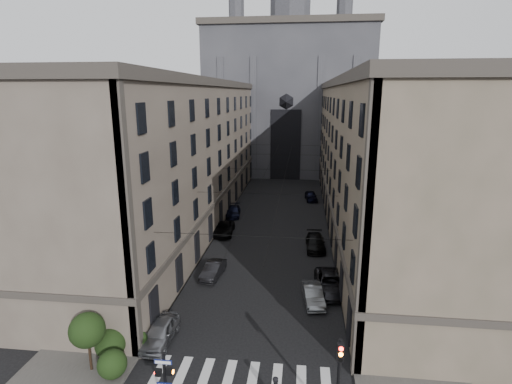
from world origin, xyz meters
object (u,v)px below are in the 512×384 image
at_px(pedestrian_signal_left, 165,380).
at_px(car_right_far, 311,196).
at_px(gothic_tower, 289,90).
at_px(car_left_near, 160,332).
at_px(car_left_midfar, 224,229).
at_px(car_right_midnear, 330,283).
at_px(traffic_light_right, 339,373).
at_px(car_left_midnear, 213,270).
at_px(car_left_far, 233,211).
at_px(car_right_midfar, 315,243).
at_px(car_right_near, 313,295).

relative_size(pedestrian_signal_left, car_right_far, 0.91).
relative_size(gothic_tower, car_left_near, 12.76).
height_order(gothic_tower, car_left_midfar, gothic_tower).
bearing_deg(car_left_near, car_right_midnear, 36.72).
xyz_separation_m(pedestrian_signal_left, traffic_light_right, (9.11, 0.42, 0.97)).
bearing_deg(car_left_midnear, car_left_near, -91.29).
distance_m(pedestrian_signal_left, car_left_far, 36.67).
height_order(car_left_midnear, car_right_far, car_right_far).
bearing_deg(gothic_tower, car_left_midfar, -97.78).
bearing_deg(car_left_midnear, car_right_midfar, 46.18).
height_order(traffic_light_right, car_left_near, traffic_light_right).
bearing_deg(gothic_tower, car_right_near, -85.60).
bearing_deg(gothic_tower, pedestrian_signal_left, -92.74).
bearing_deg(car_left_far, car_left_midfar, -95.10).
bearing_deg(car_left_midnear, pedestrian_signal_left, -79.42).
distance_m(traffic_light_right, car_left_near, 13.51).
xyz_separation_m(car_left_near, car_left_midnear, (1.42, 10.59, -0.07)).
distance_m(gothic_tower, pedestrian_signal_left, 75.15).
bearing_deg(car_left_midfar, gothic_tower, 79.26).
relative_size(pedestrian_signal_left, car_right_midfar, 0.78).
relative_size(traffic_light_right, car_left_near, 1.14).
bearing_deg(car_left_midnear, car_right_midnear, -1.77).
height_order(traffic_light_right, car_left_midnear, traffic_light_right).
xyz_separation_m(car_left_midnear, car_right_midnear, (10.98, -1.56, 0.08)).
bearing_deg(pedestrian_signal_left, car_right_midnear, 57.96).
relative_size(car_left_midfar, car_left_far, 1.07).
bearing_deg(gothic_tower, car_left_near, -95.29).
xyz_separation_m(car_left_far, car_right_far, (11.22, 9.90, 0.06)).
relative_size(car_right_midnear, car_right_far, 1.29).
relative_size(car_left_near, car_left_midnear, 1.07).
bearing_deg(traffic_light_right, car_right_midnear, 87.72).
bearing_deg(car_right_near, car_right_midnear, 47.09).
bearing_deg(car_right_far, car_right_midfar, -96.79).
bearing_deg(car_left_far, traffic_light_right, -77.81).
height_order(traffic_light_right, car_right_midfar, traffic_light_right).
distance_m(car_left_midnear, car_left_far, 19.50).
xyz_separation_m(car_right_midnear, car_right_midfar, (-1.04, 9.86, -0.04)).
bearing_deg(car_left_far, car_left_near, -95.90).
bearing_deg(traffic_light_right, car_left_near, 152.74).
bearing_deg(car_right_near, pedestrian_signal_left, -129.06).
relative_size(traffic_light_right, car_right_near, 1.20).
bearing_deg(car_right_near, car_left_midnear, 150.54).
distance_m(car_left_midnear, car_right_far, 30.95).
bearing_deg(car_right_midnear, gothic_tower, 94.42).
height_order(car_left_midfar, car_right_midnear, car_right_midnear).
distance_m(car_right_near, car_right_midfar, 12.08).
bearing_deg(car_left_midnear, gothic_tower, 91.49).
height_order(car_left_near, car_left_midnear, car_left_near).
distance_m(pedestrian_signal_left, car_right_midnear, 18.38).
distance_m(pedestrian_signal_left, car_right_far, 47.24).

